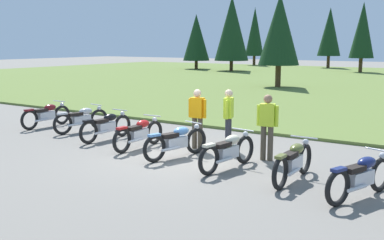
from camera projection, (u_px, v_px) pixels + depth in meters
ground_plane at (179, 157)px, 11.98m from camera, size 140.00×140.00×0.00m
motorcycle_maroon at (46, 115)px, 16.27m from camera, size 0.62×2.10×0.88m
motorcycle_silver at (82, 119)px, 15.38m from camera, size 0.65×2.08×0.88m
motorcycle_black at (106, 126)px, 14.08m from camera, size 0.62×2.10×0.88m
motorcycle_red at (139, 133)px, 12.93m from camera, size 0.62×2.10×0.88m
motorcycle_sky_blue at (176, 141)px, 11.87m from camera, size 0.76×2.06×0.88m
motorcycle_cream at (228, 151)px, 10.80m from camera, size 0.62×2.10×0.88m
motorcycle_olive at (294, 161)px, 9.84m from camera, size 0.62×2.10×0.88m
motorcycle_navy at (361, 176)px, 8.72m from camera, size 0.88×2.02×0.88m
rider_in_hivis_vest at (267, 123)px, 11.53m from camera, size 0.54×0.29×1.67m
rider_with_back_turned at (197, 115)px, 12.84m from camera, size 0.55×0.25×1.67m
rider_near_row_end at (229, 115)px, 12.80m from camera, size 0.32×0.53×1.67m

